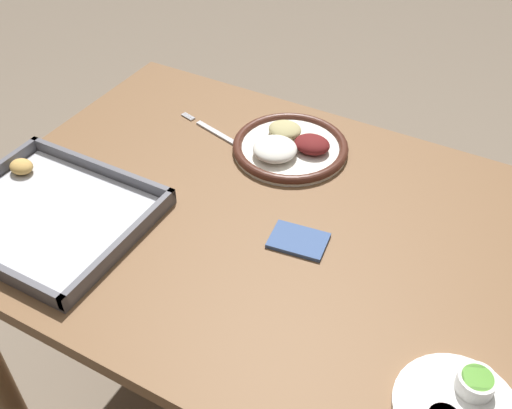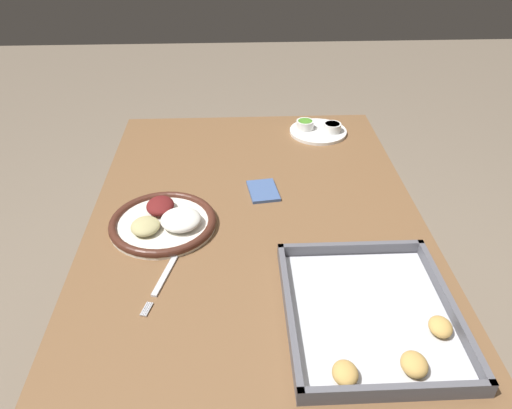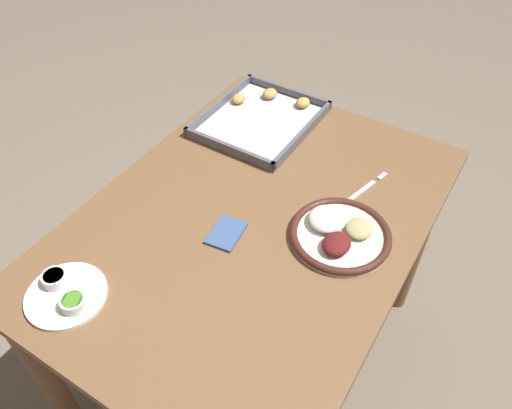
{
  "view_description": "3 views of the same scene",
  "coord_description": "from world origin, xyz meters",
  "px_view_note": "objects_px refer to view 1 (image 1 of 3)",
  "views": [
    {
      "loc": [
        -0.39,
        0.73,
        1.51
      ],
      "look_at": [
        0.02,
        0.0,
        0.77
      ],
      "focal_mm": 42.0,
      "sensor_mm": 36.0,
      "label": 1
    },
    {
      "loc": [
        1.0,
        -0.05,
        1.44
      ],
      "look_at": [
        0.02,
        0.0,
        0.77
      ],
      "focal_mm": 35.0,
      "sensor_mm": 36.0,
      "label": 2
    },
    {
      "loc": [
        -0.74,
        -0.47,
        1.66
      ],
      "look_at": [
        0.02,
        0.0,
        0.77
      ],
      "focal_mm": 35.0,
      "sensor_mm": 36.0,
      "label": 3
    }
  ],
  "objects_px": {
    "napkin": "(298,240)",
    "saucer_plate": "(458,407)",
    "fork": "(220,135)",
    "dinner_plate": "(290,146)",
    "baking_tray": "(42,214)"
  },
  "relations": [
    {
      "from": "napkin",
      "to": "saucer_plate",
      "type": "bearing_deg",
      "value": 150.23
    },
    {
      "from": "fork",
      "to": "dinner_plate",
      "type": "bearing_deg",
      "value": -157.46
    },
    {
      "from": "dinner_plate",
      "to": "napkin",
      "type": "height_order",
      "value": "dinner_plate"
    },
    {
      "from": "dinner_plate",
      "to": "baking_tray",
      "type": "bearing_deg",
      "value": 52.88
    },
    {
      "from": "fork",
      "to": "napkin",
      "type": "height_order",
      "value": "napkin"
    },
    {
      "from": "baking_tray",
      "to": "fork",
      "type": "bearing_deg",
      "value": -110.9
    },
    {
      "from": "fork",
      "to": "napkin",
      "type": "distance_m",
      "value": 0.37
    },
    {
      "from": "baking_tray",
      "to": "dinner_plate",
      "type": "bearing_deg",
      "value": -127.12
    },
    {
      "from": "saucer_plate",
      "to": "napkin",
      "type": "relative_size",
      "value": 1.61
    },
    {
      "from": "fork",
      "to": "saucer_plate",
      "type": "xyz_separation_m",
      "value": [
        -0.64,
        0.41,
        0.01
      ]
    },
    {
      "from": "saucer_plate",
      "to": "baking_tray",
      "type": "xyz_separation_m",
      "value": [
        0.79,
        -0.02,
        -0.0
      ]
    },
    {
      "from": "fork",
      "to": "saucer_plate",
      "type": "height_order",
      "value": "saucer_plate"
    },
    {
      "from": "saucer_plate",
      "to": "baking_tray",
      "type": "relative_size",
      "value": 0.49
    },
    {
      "from": "saucer_plate",
      "to": "fork",
      "type": "bearing_deg",
      "value": -32.72
    },
    {
      "from": "dinner_plate",
      "to": "baking_tray",
      "type": "xyz_separation_m",
      "value": [
        0.31,
        0.42,
        -0.0
      ]
    }
  ]
}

